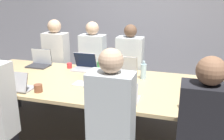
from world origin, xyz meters
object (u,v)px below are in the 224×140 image
(person_far_left, at_px, (57,63))
(bottle_far_midleft, at_px, (100,68))
(person_far_midleft, at_px, (93,67))
(laptop_far_midleft, at_px, (85,65))
(person_near_midright, at_px, (111,129))
(person_far_center, at_px, (130,72))
(stapler, at_px, (114,87))
(bottle_far_center, at_px, (143,71))
(cup_far_midleft, at_px, (69,66))
(laptop_near_midright, at_px, (124,95))
(laptop_far_left, at_px, (40,61))
(laptop_near_left, at_px, (18,85))
(cup_near_left, at_px, (38,88))
(laptop_near_right, at_px, (203,106))
(cup_near_midright, at_px, (104,94))
(laptop_far_center, at_px, (124,69))

(person_far_left, height_order, bottle_far_midleft, person_far_left)
(person_far_midleft, bearing_deg, laptop_far_midleft, -86.74)
(person_near_midright, bearing_deg, person_far_left, -49.56)
(person_far_center, distance_m, stapler, 1.01)
(person_far_left, relative_size, person_far_midleft, 1.01)
(bottle_far_midleft, distance_m, bottle_far_center, 0.61)
(laptop_far_midleft, bearing_deg, cup_far_midleft, 179.70)
(person_far_center, bearing_deg, laptop_near_midright, -79.88)
(bottle_far_center, bearing_deg, laptop_far_left, 174.89)
(laptop_near_left, distance_m, bottle_far_center, 1.56)
(person_far_left, relative_size, cup_near_left, 15.23)
(person_near_midright, xyz_separation_m, stapler, (-0.18, 0.74, 0.10))
(person_far_left, relative_size, laptop_far_midleft, 4.33)
(laptop_near_midright, bearing_deg, laptop_far_midleft, -48.03)
(laptop_near_right, height_order, laptop_far_midleft, laptop_far_midleft)
(person_far_left, distance_m, person_far_midleft, 0.67)
(laptop_far_midleft, distance_m, bottle_far_center, 0.92)
(laptop_near_left, bearing_deg, bottle_far_midleft, -130.17)
(laptop_near_midright, relative_size, bottle_far_center, 1.29)
(cup_near_midright, height_order, person_far_midleft, person_far_midleft)
(cup_far_midleft, bearing_deg, stapler, -35.24)
(person_far_midleft, relative_size, laptop_far_center, 4.26)
(bottle_far_midleft, distance_m, stapler, 0.60)
(laptop_far_center, relative_size, stapler, 2.19)
(laptop_far_midleft, bearing_deg, person_far_center, 31.94)
(person_far_midleft, distance_m, cup_far_midleft, 0.48)
(bottle_far_midleft, bearing_deg, laptop_near_midright, -55.33)
(cup_far_midleft, xyz_separation_m, bottle_far_center, (1.15, -0.16, 0.07))
(person_far_midleft, distance_m, person_far_center, 0.62)
(person_near_midright, height_order, laptop_far_left, person_near_midright)
(laptop_near_right, bearing_deg, cup_near_midright, -2.65)
(person_far_left, xyz_separation_m, laptop_near_left, (0.27, -1.40, 0.14))
(laptop_near_midright, relative_size, person_far_center, 0.22)
(person_far_left, distance_m, cup_near_left, 1.47)
(bottle_far_midleft, xyz_separation_m, laptop_far_center, (0.33, 0.10, -0.02))
(person_far_midleft, xyz_separation_m, bottle_far_midleft, (0.32, -0.55, 0.17))
(laptop_near_midright, relative_size, laptop_far_left, 0.96)
(laptop_near_right, bearing_deg, bottle_far_center, -48.01)
(cup_near_midright, height_order, laptop_far_left, laptop_far_left)
(laptop_far_midleft, xyz_separation_m, cup_near_left, (-0.17, -0.96, -0.03))
(laptop_far_left, xyz_separation_m, person_far_left, (0.05, 0.43, -0.14))
(laptop_near_right, xyz_separation_m, person_far_midleft, (-1.64, 1.36, -0.14))
(laptop_far_left, bearing_deg, laptop_far_center, -1.16)
(person_far_center, xyz_separation_m, bottle_far_center, (0.31, -0.54, 0.20))
(laptop_near_midright, relative_size, person_far_midleft, 0.22)
(laptop_near_right, bearing_deg, cup_far_midleft, -27.10)
(bottle_far_midleft, bearing_deg, person_far_left, 150.46)
(person_far_midleft, bearing_deg, cup_near_left, -96.12)
(cup_near_midright, relative_size, laptop_far_midleft, 0.26)
(laptop_far_midleft, relative_size, person_far_midleft, 0.23)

